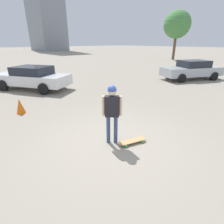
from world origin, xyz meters
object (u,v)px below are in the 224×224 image
object	(u,v)px
person	(112,107)
traffic_cone	(20,106)
car_parked_near	(32,77)
car_parked_far	(192,70)
skateboard	(132,141)

from	to	relation	value
person	traffic_cone	xyz separation A→B (m)	(-4.29, -1.30, -0.81)
car_parked_near	car_parked_far	world-z (taller)	car_parked_far
person	car_parked_far	distance (m)	11.44
traffic_cone	car_parked_far	bearing A→B (deg)	83.13
skateboard	car_parked_near	distance (m)	8.55
person	car_parked_far	size ratio (longest dim) A/B	0.35
skateboard	person	bearing A→B (deg)	-30.27
car_parked_near	traffic_cone	size ratio (longest dim) A/B	7.87
person	car_parked_near	distance (m)	8.11
car_parked_far	traffic_cone	bearing A→B (deg)	18.96
car_parked_far	person	bearing A→B (deg)	40.01
car_parked_far	car_parked_near	bearing A→B (deg)	-0.84
car_parked_near	skateboard	bearing A→B (deg)	147.75
skateboard	car_parked_far	xyz separation A→B (m)	(-3.25, 10.67, 0.69)
person	traffic_cone	bearing A→B (deg)	150.22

